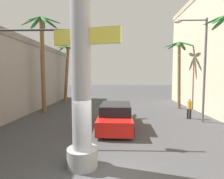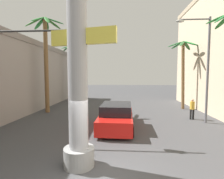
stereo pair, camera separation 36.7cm
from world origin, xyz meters
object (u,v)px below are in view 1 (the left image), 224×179
pedestrian_mid_right (189,107)px  car_lead (116,116)px  palm_tree_far_left (67,67)px  palm_tree_mid_right (179,63)px  palm_tree_mid_left (42,52)px  traffic_light_mast (19,61)px  street_lamp (200,61)px  neon_sign_pole (81,51)px

pedestrian_mid_right → car_lead: bearing=-156.1°
palm_tree_far_left → pedestrian_mid_right: palm_tree_far_left is taller
palm_tree_far_left → palm_tree_mid_right: size_ratio=1.07×
car_lead → palm_tree_mid_left: size_ratio=0.57×
traffic_light_mast → palm_tree_mid_right: palm_tree_mid_right is taller
street_lamp → pedestrian_mid_right: street_lamp is taller
pedestrian_mid_right → traffic_light_mast: bearing=-156.7°
car_lead → palm_tree_mid_right: 10.11m
palm_tree_mid_right → street_lamp: bearing=-94.2°
traffic_light_mast → palm_tree_mid_right: 14.47m
car_lead → pedestrian_mid_right: size_ratio=3.03×
street_lamp → palm_tree_far_left: (-12.45, 9.89, 0.03)m
neon_sign_pole → palm_tree_far_left: neon_sign_pole is taller
neon_sign_pole → traffic_light_mast: size_ratio=1.61×
neon_sign_pole → car_lead: bearing=76.4°
car_lead → pedestrian_mid_right: 6.24m
palm_tree_mid_right → palm_tree_mid_left: (-12.90, -2.48, 0.83)m
traffic_light_mast → palm_tree_mid_left: size_ratio=0.68×
street_lamp → palm_tree_mid_left: size_ratio=0.86×
car_lead → palm_tree_far_left: bearing=119.5°
palm_tree_mid_left → pedestrian_mid_right: bearing=-8.6°
street_lamp → palm_tree_mid_right: 5.29m
street_lamp → pedestrian_mid_right: bearing=105.6°
neon_sign_pole → palm_tree_far_left: (-5.31, 16.35, 0.21)m
neon_sign_pole → palm_tree_mid_left: neon_sign_pole is taller
palm_tree_mid_left → pedestrian_mid_right: size_ratio=5.35×
neon_sign_pole → palm_tree_mid_right: size_ratio=1.37×
street_lamp → palm_tree_mid_left: palm_tree_mid_left is taller
street_lamp → traffic_light_mast: bearing=-161.5°
street_lamp → palm_tree_far_left: size_ratio=1.01×
car_lead → pedestrian_mid_right: bearing=23.9°
traffic_light_mast → palm_tree_far_left: size_ratio=0.79×
street_lamp → palm_tree_mid_left: bearing=167.4°
neon_sign_pole → street_lamp: neon_sign_pole is taller
street_lamp → pedestrian_mid_right: (-0.26, 0.93, -3.49)m
palm_tree_mid_right → palm_tree_mid_left: bearing=-169.1°
neon_sign_pole → pedestrian_mid_right: size_ratio=5.81×
neon_sign_pole → palm_tree_far_left: 17.19m
neon_sign_pole → palm_tree_mid_right: (7.53, 11.73, 0.36)m
palm_tree_mid_right → pedestrian_mid_right: size_ratio=4.25×
palm_tree_mid_right → pedestrian_mid_right: palm_tree_mid_right is taller
street_lamp → palm_tree_far_left: 15.90m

